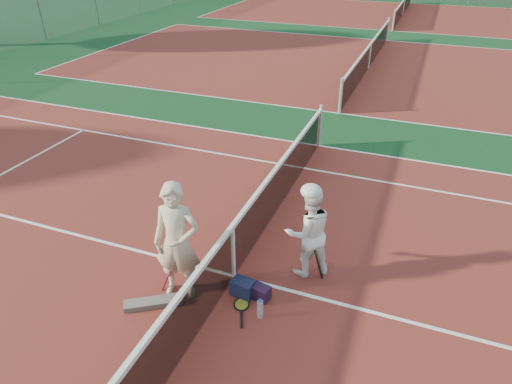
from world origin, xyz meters
The scene contains 16 objects.
ground centered at (0.00, 0.00, 0.00)m, with size 130.00×130.00×0.00m, color #0F381A.
court_main centered at (0.00, 0.00, 0.00)m, with size 23.77×10.97×0.01m, color maroon.
court_far_a centered at (0.00, 13.50, 0.00)m, with size 23.77×10.97×0.01m, color maroon.
court_far_b centered at (0.00, 27.00, 0.00)m, with size 23.77×10.97×0.01m, color maroon.
net_main centered at (0.00, 0.00, 0.51)m, with size 0.10×10.98×1.02m, color black, non-canonical shape.
net_far_a centered at (0.00, 13.50, 0.51)m, with size 0.10×10.98×1.02m, color black, non-canonical shape.
net_far_b centered at (0.00, 27.00, 0.51)m, with size 0.10×10.98×1.02m, color black, non-canonical shape.
player_a centered at (-0.61, -0.62, 0.96)m, with size 0.70×0.46×1.92m, color beige.
player_b centered at (1.06, 0.55, 0.79)m, with size 0.76×0.60×1.57m, color white.
racket_red centered at (-0.75, -0.65, 0.28)m, with size 0.26×0.27×0.57m, color maroon, non-canonical shape.
racket_black_held centered at (1.24, 0.42, 0.29)m, with size 0.19×0.27×0.59m, color black, non-canonical shape.
racket_spare centered at (0.37, -0.56, 0.02)m, with size 0.60×0.27×0.04m, color black, non-canonical shape.
sports_bag_navy centered at (0.30, -0.34, 0.14)m, with size 0.35×0.24×0.27m, color black.
sports_bag_purple centered at (0.59, -0.32, 0.11)m, with size 0.28×0.19×0.23m, color black.
net_cover_canvas centered at (-0.86, -1.03, 0.05)m, with size 0.87×0.20×0.09m, color #5F5A56.
water_bottle centered at (0.72, -0.69, 0.15)m, with size 0.09×0.09×0.30m, color #C9E5FF.
Camera 1 is at (2.41, -5.21, 4.95)m, focal length 32.00 mm.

